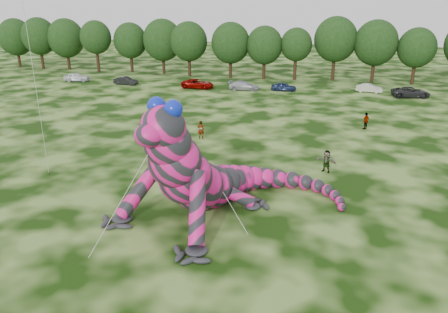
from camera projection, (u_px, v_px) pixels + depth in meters
name	position (u px, v px, depth m)	size (l,w,h in m)	color
ground	(179.00, 269.00, 22.77)	(240.00, 240.00, 0.00)	#16330A
inflatable_gecko	(209.00, 149.00, 28.39)	(13.72, 16.29, 8.15)	#DB187A
flying_kite	(22.00, 1.00, 26.45)	(3.73, 4.56, 15.12)	red
tree_0	(17.00, 43.00, 87.21)	(6.91, 6.22, 9.51)	black
tree_1	(40.00, 43.00, 84.72)	(6.74, 6.07, 9.81)	black
tree_2	(67.00, 44.00, 84.22)	(7.04, 6.34, 9.64)	black
tree_3	(97.00, 47.00, 81.11)	(5.81, 5.23, 9.44)	black
tree_4	(131.00, 47.00, 81.34)	(6.22, 5.60, 9.06)	black
tree_5	(163.00, 46.00, 79.52)	(7.16, 6.44, 9.80)	black
tree_6	(189.00, 49.00, 76.75)	(6.52, 5.86, 9.49)	black
tree_7	(231.00, 50.00, 75.22)	(6.68, 6.01, 9.48)	black
tree_8	(264.00, 53.00, 74.19)	(6.14, 5.53, 8.94)	black
tree_9	(296.00, 54.00, 73.40)	(5.27, 4.74, 8.68)	black
tree_10	(335.00, 49.00, 72.82)	(7.09, 6.38, 10.50)	black
tree_11	(375.00, 51.00, 71.14)	(7.01, 6.31, 10.07)	black
tree_12	(416.00, 56.00, 69.55)	(5.99, 5.39, 8.97)	black
car_0	(77.00, 77.00, 73.36)	(1.71, 4.24, 1.44)	silver
car_1	(126.00, 81.00, 70.58)	(1.35, 3.89, 1.28)	black
car_2	(198.00, 84.00, 67.76)	(2.34, 5.07, 1.41)	#800401
car_3	(244.00, 86.00, 66.46)	(1.90, 4.67, 1.36)	#A1A5AB
car_4	(284.00, 87.00, 65.94)	(1.51, 3.76, 1.28)	#1A274F
car_5	(369.00, 88.00, 64.89)	(1.33, 3.81, 1.25)	beige
car_6	(411.00, 92.00, 61.66)	(2.41, 5.23, 1.45)	#252628
spectator_5	(326.00, 161.00, 35.18)	(1.70, 0.54, 1.83)	gray
spectator_3	(366.00, 121.00, 46.67)	(1.06, 0.44, 1.81)	gray
spectator_0	(201.00, 130.00, 43.44)	(0.68, 0.45, 1.86)	gray
spectator_1	(167.00, 125.00, 45.31)	(0.87, 0.68, 1.79)	gray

